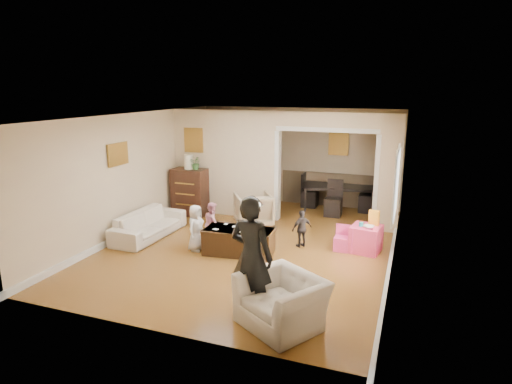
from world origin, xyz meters
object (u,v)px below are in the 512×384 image
at_px(sofa, 149,224).
at_px(adult_person, 252,257).
at_px(armchair_back, 254,210).
at_px(table_lamp, 189,162).
at_px(child_kneel_b, 213,223).
at_px(play_table, 366,239).
at_px(dining_table, 338,197).
at_px(child_toddler, 302,229).
at_px(dresser, 190,192).
at_px(coffee_table, 239,241).
at_px(armchair_front, 282,302).
at_px(coffee_cup, 243,228).
at_px(cyan_cup, 361,224).
at_px(child_kneel_a, 196,228).

distance_m(sofa, adult_person, 4.04).
bearing_deg(armchair_back, table_lamp, -41.66).
height_order(armchair_back, child_kneel_b, child_kneel_b).
bearing_deg(play_table, dining_table, 110.02).
xyz_separation_m(sofa, child_toddler, (3.23, 0.52, 0.11)).
relative_size(armchair_back, child_toddler, 1.09).
bearing_deg(child_kneel_b, adult_person, -170.72).
xyz_separation_m(armchair_back, dresser, (-1.80, 0.27, 0.21)).
bearing_deg(play_table, sofa, -171.15).
bearing_deg(adult_person, sofa, -26.81).
bearing_deg(coffee_table, table_lamp, 137.08).
relative_size(coffee_table, dining_table, 0.70).
height_order(dining_table, child_kneel_b, child_kneel_b).
height_order(armchair_front, coffee_cup, armchair_front).
bearing_deg(armchair_front, dining_table, 124.61).
xyz_separation_m(table_lamp, coffee_table, (2.15, -2.00, -1.10)).
bearing_deg(sofa, dining_table, -42.66).
height_order(armchair_back, play_table, armchair_back).
bearing_deg(play_table, armchair_front, -103.61).
bearing_deg(coffee_table, dresser, 137.08).
xyz_separation_m(sofa, armchair_back, (1.84, 1.50, 0.10)).
distance_m(armchair_front, cyan_cup, 3.16).
distance_m(table_lamp, child_kneel_a, 2.66).
bearing_deg(armchair_back, adult_person, 76.93).
bearing_deg(child_toddler, child_kneel_a, -21.49).
bearing_deg(armchair_back, play_table, 129.85).
distance_m(play_table, child_toddler, 1.26).
distance_m(armchair_back, cyan_cup, 2.68).
relative_size(table_lamp, child_toddler, 0.47).
bearing_deg(armchair_front, coffee_table, 156.60).
bearing_deg(coffee_cup, table_lamp, 137.67).
height_order(coffee_cup, play_table, coffee_cup).
bearing_deg(play_table, dresser, 166.40).
height_order(coffee_cup, adult_person, adult_person).
xyz_separation_m(table_lamp, play_table, (4.43, -1.07, -1.09)).
relative_size(dining_table, child_toddler, 2.45).
height_order(child_kneel_b, child_toddler, child_kneel_b).
relative_size(table_lamp, dining_table, 0.19).
height_order(coffee_table, child_kneel_a, child_kneel_a).
distance_m(cyan_cup, child_toddler, 1.16).
xyz_separation_m(armchair_back, child_kneel_a, (-0.50, -1.88, 0.08)).
bearing_deg(armchair_front, child_kneel_a, 171.04).
height_order(sofa, table_lamp, table_lamp).
bearing_deg(child_kneel_a, armchair_front, -127.80).
distance_m(armchair_front, dining_table, 5.98).
height_order(dresser, coffee_cup, dresser).
bearing_deg(dining_table, child_kneel_a, -130.55).
height_order(child_kneel_a, child_kneel_b, child_kneel_a).
bearing_deg(cyan_cup, play_table, 26.57).
xyz_separation_m(armchair_back, armchair_front, (1.88, -3.94, -0.03)).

